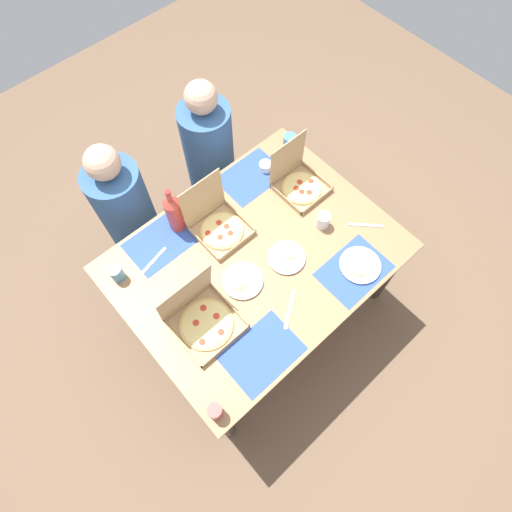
{
  "coord_description": "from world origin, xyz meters",
  "views": [
    {
      "loc": [
        -0.66,
        -0.74,
        2.76
      ],
      "look_at": [
        0.0,
        0.0,
        0.74
      ],
      "focal_mm": 29.79,
      "sensor_mm": 36.0,
      "label": 1
    }
  ],
  "objects_px": {
    "plate_middle": "(360,266)",
    "cup_red": "(117,273)",
    "condiment_bowl": "(265,166)",
    "pizza_box_edge_far": "(202,318)",
    "pizza_box_corner_left": "(218,224)",
    "soda_bottle": "(174,213)",
    "cup_clear_left": "(215,411)",
    "cup_spare": "(323,220)",
    "cup_clear_right": "(290,142)",
    "plate_far_left": "(287,257)",
    "pizza_box_corner_right": "(298,182)",
    "diner_left_seat": "(130,217)",
    "diner_right_seat": "(210,160)",
    "plate_near_left": "(242,281)"
  },
  "relations": [
    {
      "from": "cup_spare",
      "to": "diner_left_seat",
      "type": "height_order",
      "value": "diner_left_seat"
    },
    {
      "from": "pizza_box_corner_right",
      "to": "plate_near_left",
      "type": "xyz_separation_m",
      "value": [
        -0.63,
        -0.23,
        -0.04
      ]
    },
    {
      "from": "plate_far_left",
      "to": "pizza_box_corner_right",
      "type": "bearing_deg",
      "value": 38.34
    },
    {
      "from": "plate_far_left",
      "to": "condiment_bowl",
      "type": "xyz_separation_m",
      "value": [
        0.31,
        0.51,
        0.01
      ]
    },
    {
      "from": "pizza_box_corner_left",
      "to": "plate_middle",
      "type": "xyz_separation_m",
      "value": [
        0.4,
        -0.67,
        -0.04
      ]
    },
    {
      "from": "plate_middle",
      "to": "cup_spare",
      "type": "distance_m",
      "value": 0.31
    },
    {
      "from": "pizza_box_edge_far",
      "to": "diner_right_seat",
      "type": "height_order",
      "value": "diner_right_seat"
    },
    {
      "from": "soda_bottle",
      "to": "pizza_box_edge_far",
      "type": "bearing_deg",
      "value": -114.94
    },
    {
      "from": "plate_middle",
      "to": "condiment_bowl",
      "type": "distance_m",
      "value": 0.8
    },
    {
      "from": "pizza_box_corner_right",
      "to": "diner_left_seat",
      "type": "xyz_separation_m",
      "value": [
        -0.8,
        0.64,
        -0.29
      ]
    },
    {
      "from": "pizza_box_edge_far",
      "to": "cup_spare",
      "type": "distance_m",
      "value": 0.83
    },
    {
      "from": "cup_clear_right",
      "to": "condiment_bowl",
      "type": "height_order",
      "value": "cup_clear_right"
    },
    {
      "from": "plate_middle",
      "to": "condiment_bowl",
      "type": "relative_size",
      "value": 2.93
    },
    {
      "from": "cup_red",
      "to": "cup_clear_right",
      "type": "xyz_separation_m",
      "value": [
        1.25,
        0.03,
        -0.0
      ]
    },
    {
      "from": "cup_spare",
      "to": "diner_left_seat",
      "type": "relative_size",
      "value": 0.08
    },
    {
      "from": "cup_clear_right",
      "to": "diner_left_seat",
      "type": "distance_m",
      "value": 1.08
    },
    {
      "from": "cup_clear_right",
      "to": "pizza_box_edge_far",
      "type": "bearing_deg",
      "value": -154.77
    },
    {
      "from": "pizza_box_corner_left",
      "to": "soda_bottle",
      "type": "bearing_deg",
      "value": 133.57
    },
    {
      "from": "soda_bottle",
      "to": "cup_red",
      "type": "distance_m",
      "value": 0.42
    },
    {
      "from": "soda_bottle",
      "to": "condiment_bowl",
      "type": "xyz_separation_m",
      "value": [
        0.62,
        -0.03,
        -0.11
      ]
    },
    {
      "from": "cup_red",
      "to": "cup_clear_left",
      "type": "relative_size",
      "value": 0.92
    },
    {
      "from": "plate_middle",
      "to": "plate_far_left",
      "type": "distance_m",
      "value": 0.38
    },
    {
      "from": "pizza_box_corner_right",
      "to": "cup_clear_right",
      "type": "distance_m",
      "value": 0.29
    },
    {
      "from": "pizza_box_edge_far",
      "to": "diner_left_seat",
      "type": "xyz_separation_m",
      "value": [
        0.11,
        0.9,
        -0.29
      ]
    },
    {
      "from": "condiment_bowl",
      "to": "pizza_box_edge_far",
      "type": "bearing_deg",
      "value": -150.69
    },
    {
      "from": "diner_right_seat",
      "to": "plate_middle",
      "type": "bearing_deg",
      "value": -88.17
    },
    {
      "from": "condiment_bowl",
      "to": "plate_far_left",
      "type": "bearing_deg",
      "value": -121.61
    },
    {
      "from": "cup_red",
      "to": "diner_right_seat",
      "type": "xyz_separation_m",
      "value": [
        0.93,
        0.43,
        -0.28
      ]
    },
    {
      "from": "plate_far_left",
      "to": "cup_spare",
      "type": "xyz_separation_m",
      "value": [
        0.29,
        0.02,
        0.04
      ]
    },
    {
      "from": "pizza_box_corner_right",
      "to": "plate_near_left",
      "type": "distance_m",
      "value": 0.67
    },
    {
      "from": "diner_right_seat",
      "to": "pizza_box_edge_far",
      "type": "bearing_deg",
      "value": -129.83
    },
    {
      "from": "plate_middle",
      "to": "plate_far_left",
      "type": "xyz_separation_m",
      "value": [
        -0.25,
        0.29,
        0.0
      ]
    },
    {
      "from": "plate_middle",
      "to": "cup_red",
      "type": "bearing_deg",
      "value": 140.85
    },
    {
      "from": "cup_red",
      "to": "cup_spare",
      "type": "relative_size",
      "value": 1.03
    },
    {
      "from": "pizza_box_edge_far",
      "to": "cup_spare",
      "type": "bearing_deg",
      "value": -0.51
    },
    {
      "from": "cup_clear_left",
      "to": "cup_spare",
      "type": "bearing_deg",
      "value": 19.11
    },
    {
      "from": "plate_near_left",
      "to": "diner_right_seat",
      "type": "height_order",
      "value": "diner_right_seat"
    },
    {
      "from": "pizza_box_corner_left",
      "to": "plate_near_left",
      "type": "bearing_deg",
      "value": -108.79
    },
    {
      "from": "soda_bottle",
      "to": "condiment_bowl",
      "type": "height_order",
      "value": "soda_bottle"
    },
    {
      "from": "soda_bottle",
      "to": "cup_clear_right",
      "type": "height_order",
      "value": "soda_bottle"
    },
    {
      "from": "soda_bottle",
      "to": "plate_far_left",
      "type": "bearing_deg",
      "value": -60.63
    },
    {
      "from": "plate_middle",
      "to": "soda_bottle",
      "type": "height_order",
      "value": "soda_bottle"
    },
    {
      "from": "diner_left_seat",
      "to": "pizza_box_corner_left",
      "type": "bearing_deg",
      "value": -62.73
    },
    {
      "from": "plate_middle",
      "to": "cup_red",
      "type": "relative_size",
      "value": 2.27
    },
    {
      "from": "pizza_box_corner_left",
      "to": "cup_red",
      "type": "bearing_deg",
      "value": 168.25
    },
    {
      "from": "pizza_box_edge_far",
      "to": "condiment_bowl",
      "type": "bearing_deg",
      "value": 29.31
    },
    {
      "from": "plate_middle",
      "to": "plate_near_left",
      "type": "distance_m",
      "value": 0.62
    },
    {
      "from": "pizza_box_corner_right",
      "to": "plate_middle",
      "type": "bearing_deg",
      "value": -101.31
    },
    {
      "from": "cup_spare",
      "to": "cup_clear_left",
      "type": "distance_m",
      "value": 1.11
    },
    {
      "from": "plate_middle",
      "to": "cup_spare",
      "type": "height_order",
      "value": "cup_spare"
    }
  ]
}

